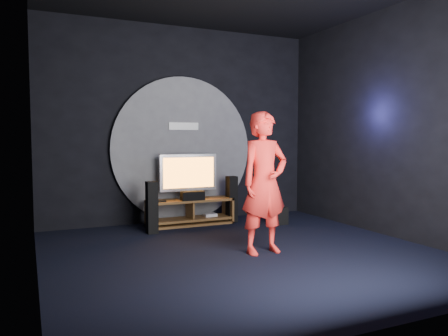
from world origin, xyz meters
The scene contains 14 objects.
floor centered at (0.00, 0.00, 0.00)m, with size 5.00×5.00×0.00m, color black.
back_wall centered at (0.00, 2.50, 1.75)m, with size 5.00×0.04×3.50m, color black.
front_wall centered at (0.00, -2.50, 1.75)m, with size 5.00×0.04×3.50m, color black.
left_wall centered at (-2.50, 0.00, 1.75)m, with size 0.04×5.00×3.50m, color black.
right_wall centered at (2.50, 0.00, 1.75)m, with size 0.04×5.00×3.50m, color black.
wall_disc_panel centered at (0.00, 2.44, 1.30)m, with size 2.60×0.11×2.60m.
media_console centered at (0.00, 2.05, 0.19)m, with size 1.50×0.45×0.45m.
tv centered at (-0.01, 2.12, 0.88)m, with size 1.03×0.22×0.78m.
center_speaker centered at (-0.01, 1.91, 0.53)m, with size 0.40×0.15×0.15m, color black.
remote centered at (-0.57, 1.93, 0.46)m, with size 0.18×0.05×0.02m, color black.
tower_speaker_left centered at (-0.79, 1.66, 0.41)m, with size 0.16×0.18×0.82m, color black.
tower_speaker_right centered at (0.77, 2.00, 0.41)m, with size 0.16×0.18×0.82m, color black.
subwoofer centered at (1.42, 1.48, 0.15)m, with size 0.27×0.27×0.30m, color black.
player centered at (0.25, -0.10, 0.93)m, with size 0.68×0.44×1.86m, color red.
Camera 1 is at (-2.56, -5.05, 1.52)m, focal length 35.00 mm.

